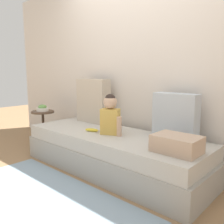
% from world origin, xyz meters
% --- Properties ---
extents(ground_plane, '(12.00, 12.00, 0.00)m').
position_xyz_m(ground_plane, '(0.00, 0.00, 0.00)').
color(ground_plane, '#93704C').
extents(back_wall, '(5.47, 0.10, 2.43)m').
position_xyz_m(back_wall, '(0.00, 0.53, 1.21)').
color(back_wall, silver).
rests_on(back_wall, ground).
extents(couch, '(2.27, 0.80, 0.44)m').
position_xyz_m(couch, '(0.00, 0.00, 0.21)').
color(couch, '#9C978F').
rests_on(couch, ground).
extents(throw_pillow_left, '(0.51, 0.16, 0.60)m').
position_xyz_m(throw_pillow_left, '(-0.62, 0.30, 0.74)').
color(throw_pillow_left, '#C1B29E').
rests_on(throw_pillow_left, couch).
extents(throw_pillow_right, '(0.47, 0.16, 0.48)m').
position_xyz_m(throw_pillow_right, '(0.62, 0.30, 0.67)').
color(throw_pillow_right, '#B2BCC6').
rests_on(throw_pillow_right, couch).
extents(toddler, '(0.32, 0.20, 0.46)m').
position_xyz_m(toddler, '(0.00, -0.03, 0.66)').
color(toddler, gold).
rests_on(toddler, couch).
extents(banana, '(0.17, 0.11, 0.04)m').
position_xyz_m(banana, '(-0.24, -0.09, 0.46)').
color(banana, yellow).
rests_on(banana, couch).
extents(folded_blanket, '(0.40, 0.28, 0.15)m').
position_xyz_m(folded_blanket, '(0.86, -0.10, 0.51)').
color(folded_blanket, tan).
rests_on(folded_blanket, couch).
extents(side_table, '(0.35, 0.35, 0.53)m').
position_xyz_m(side_table, '(-1.51, 0.05, 0.40)').
color(side_table, brown).
rests_on(side_table, ground).
extents(fruit_bowl, '(0.19, 0.19, 0.10)m').
position_xyz_m(fruit_bowl, '(-1.51, 0.05, 0.57)').
color(fruit_bowl, silver).
rests_on(fruit_bowl, side_table).
extents(floor_rug, '(2.05, 1.00, 0.01)m').
position_xyz_m(floor_rug, '(0.00, -0.95, 0.00)').
color(floor_rug, '#8499A8').
rests_on(floor_rug, ground).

